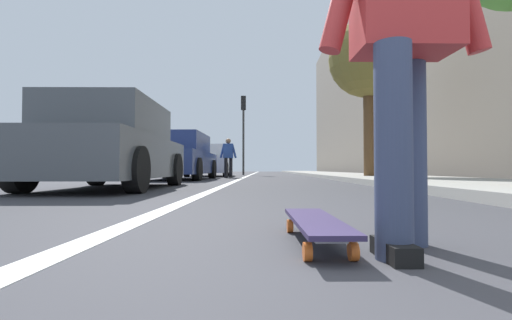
# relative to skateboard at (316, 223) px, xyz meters

# --- Properties ---
(ground_plane) EXTENTS (80.00, 80.00, 0.00)m
(ground_plane) POSITION_rel_skateboard_xyz_m (9.11, -0.15, -0.09)
(ground_plane) COLOR #38383D
(lane_stripe_white) EXTENTS (52.00, 0.16, 0.01)m
(lane_stripe_white) POSITION_rel_skateboard_xyz_m (19.11, 1.06, -0.09)
(lane_stripe_white) COLOR silver
(lane_stripe_white) RESTS_ON ground
(sidewalk_curb) EXTENTS (52.00, 3.20, 0.13)m
(sidewalk_curb) POSITION_rel_skateboard_xyz_m (17.11, -3.50, -0.03)
(sidewalk_curb) COLOR #9E9B93
(sidewalk_curb) RESTS_ON ground
(building_facade) EXTENTS (40.00, 1.20, 12.97)m
(building_facade) POSITION_rel_skateboard_xyz_m (21.11, -6.56, 6.39)
(building_facade) COLOR slate
(building_facade) RESTS_ON ground
(skateboard) EXTENTS (0.85, 0.23, 0.11)m
(skateboard) POSITION_rel_skateboard_xyz_m (0.00, 0.00, 0.00)
(skateboard) COLOR orange
(skateboard) RESTS_ON ground
(skater_person) EXTENTS (0.47, 0.72, 1.64)m
(skater_person) POSITION_rel_skateboard_xyz_m (-0.15, -0.35, 0.84)
(skater_person) COLOR #384260
(skater_person) RESTS_ON ground
(parked_car_near) EXTENTS (4.06, 1.96, 1.49)m
(parked_car_near) POSITION_rel_skateboard_xyz_m (4.51, 2.88, 0.63)
(parked_car_near) COLOR #4C5156
(parked_car_near) RESTS_ON ground
(parked_car_mid) EXTENTS (4.47, 1.98, 1.50)m
(parked_car_mid) POSITION_rel_skateboard_xyz_m (10.06, 3.03, 0.63)
(parked_car_mid) COLOR navy
(parked_car_mid) RESTS_ON ground
(parked_car_far) EXTENTS (4.63, 2.07, 1.48)m
(parked_car_far) POSITION_rel_skateboard_xyz_m (15.65, 2.89, 0.61)
(parked_car_far) COLOR silver
(parked_car_far) RESTS_ON ground
(traffic_light) EXTENTS (0.33, 0.28, 4.58)m
(traffic_light) POSITION_rel_skateboard_xyz_m (19.04, 1.46, 3.05)
(traffic_light) COLOR #2D2D2D
(traffic_light) RESTS_ON ground
(street_tree_mid) EXTENTS (2.51, 2.51, 5.17)m
(street_tree_mid) POSITION_rel_skateboard_xyz_m (9.89, -3.10, 3.77)
(street_tree_mid) COLOR brown
(street_tree_mid) RESTS_ON ground
(pedestrian_distant) EXTENTS (0.43, 0.67, 1.54)m
(pedestrian_distant) POSITION_rel_skateboard_xyz_m (12.36, 1.66, 0.79)
(pedestrian_distant) COLOR black
(pedestrian_distant) RESTS_ON ground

